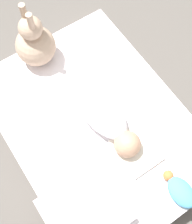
# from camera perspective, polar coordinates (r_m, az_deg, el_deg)

# --- Properties ---
(ground_plane) EXTENTS (12.00, 12.00, 0.00)m
(ground_plane) POSITION_cam_1_polar(r_m,az_deg,el_deg) (1.78, -0.03, -3.82)
(ground_plane) COLOR #514C47
(bed_mattress) EXTENTS (1.21, 0.88, 0.17)m
(bed_mattress) POSITION_cam_1_polar(r_m,az_deg,el_deg) (1.70, -0.03, -2.82)
(bed_mattress) COLOR white
(bed_mattress) RESTS_ON ground_plane
(burp_cloth) EXTENTS (0.23, 0.18, 0.02)m
(burp_cloth) POSITION_cam_1_polar(r_m,az_deg,el_deg) (1.57, 7.33, -6.95)
(burp_cloth) COLOR white
(burp_cloth) RESTS_ON bed_mattress
(swaddled_baby) EXTENTS (0.55, 0.21, 0.15)m
(swaddled_baby) POSITION_cam_1_polar(r_m,az_deg,el_deg) (1.56, 0.87, 0.36)
(swaddled_baby) COLOR white
(swaddled_baby) RESTS_ON bed_mattress
(pillow) EXTENTS (0.32, 0.34, 0.07)m
(pillow) POSITION_cam_1_polar(r_m,az_deg,el_deg) (1.48, -2.12, -17.53)
(pillow) COLOR white
(pillow) RESTS_ON bed_mattress
(bunny_plush) EXTENTS (0.22, 0.22, 0.39)m
(bunny_plush) POSITION_cam_1_polar(r_m,az_deg,el_deg) (1.73, -11.12, 12.28)
(bunny_plush) COLOR tan
(bunny_plush) RESTS_ON bed_mattress
(turtle_plush) EXTENTS (0.20, 0.11, 0.06)m
(turtle_plush) POSITION_cam_1_polar(r_m,az_deg,el_deg) (1.54, 15.13, -13.69)
(turtle_plush) COLOR #4C99C6
(turtle_plush) RESTS_ON bed_mattress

